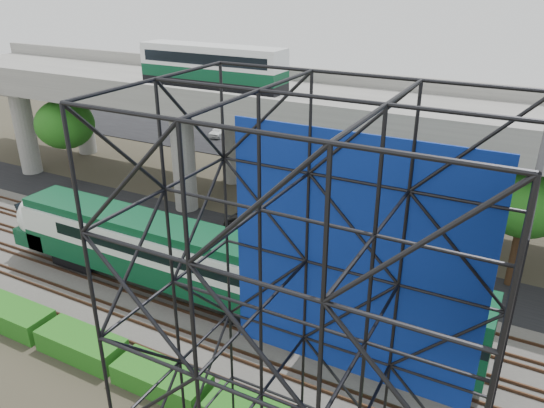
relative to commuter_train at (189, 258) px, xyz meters
The scene contains 13 objects.
ground 3.98m from the commuter_train, 46.76° to the right, with size 140.00×140.00×0.00m, color #474233.
ballast_bed 3.36m from the commuter_train, ahead, with size 90.00×12.00×0.20m, color slate.
service_road 9.16m from the commuter_train, 77.52° to the left, with size 90.00×5.00×0.08m, color black.
parking_lot 32.18m from the commuter_train, 86.64° to the left, with size 90.00×18.00×0.08m, color black.
harbor_water 54.11m from the commuter_train, 88.01° to the left, with size 140.00×40.00×0.03m, color #455D71.
rail_tracks 3.21m from the commuter_train, ahead, with size 90.00×9.52×0.16m.
commuter_train is the anchor object (origin of this frame).
overpass 15.03m from the commuter_train, 85.11° to the left, with size 80.00×12.00×12.40m.
scaffold_tower 16.04m from the commuter_train, 40.51° to the right, with size 9.36×6.36×15.00m.
hedge_strip 7.31m from the commuter_train, 65.38° to the right, with size 34.60×1.80×1.20m.
trees 14.69m from the commuter_train, 101.13° to the left, with size 40.94×16.94×7.69m.
suv 9.27m from the commuter_train, 94.06° to the left, with size 2.34×5.08×1.41m, color black.
parked_cars 31.51m from the commuter_train, 85.94° to the left, with size 36.77×9.48×1.30m.
Camera 1 is at (14.27, -18.57, 17.49)m, focal length 35.00 mm.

